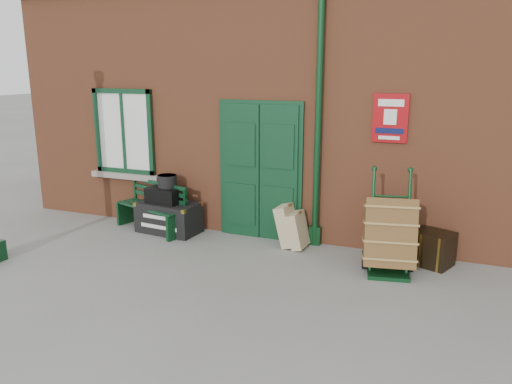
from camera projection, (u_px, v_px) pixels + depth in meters
The scene contains 10 objects.
ground at pixel (243, 272), 6.94m from camera, with size 80.00×80.00×0.00m, color gray.
station_building at pixel (312, 99), 9.57m from camera, with size 10.30×4.30×4.36m.
bench at pixel (153, 205), 8.63m from camera, with size 1.47×0.86×0.87m.
houdini_trunk at pixel (169, 217), 8.56m from camera, with size 1.05×0.58×0.52m, color black.
strongbox at pixel (165, 195), 8.48m from camera, with size 0.58×0.42×0.26m, color black.
hatbox at pixel (167, 181), 8.44m from camera, with size 0.31×0.31×0.21m, color black.
suitcase_back at pixel (288, 225), 7.90m from camera, with size 0.19×0.46×0.65m, color tan.
suitcase_front at pixel (298, 230), 7.79m from camera, with size 0.17×0.42×0.56m, color tan.
porter_trolley at pixel (389, 234), 6.83m from camera, with size 0.80×0.85×1.41m.
dark_trunk at pixel (427, 247), 7.18m from camera, with size 0.69×0.45×0.50m, color black.
Camera 1 is at (2.51, -5.95, 2.76)m, focal length 35.00 mm.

